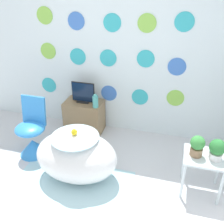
% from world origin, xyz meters
% --- Properties ---
extents(wall_back_dotted, '(4.50, 0.05, 2.60)m').
position_xyz_m(wall_back_dotted, '(0.00, 1.97, 1.30)').
color(wall_back_dotted, white).
rests_on(wall_back_dotted, ground_plane).
extents(rug, '(1.38, 0.79, 0.01)m').
position_xyz_m(rug, '(-0.07, 0.58, 0.00)').
color(rug, silver).
rests_on(rug, ground_plane).
extents(bathtub, '(0.98, 0.68, 0.59)m').
position_xyz_m(bathtub, '(-0.06, 0.73, 0.30)').
color(bathtub, white).
rests_on(bathtub, ground_plane).
extents(rubber_duck, '(0.07, 0.08, 0.08)m').
position_xyz_m(rubber_duck, '(-0.06, 0.74, 0.63)').
color(rubber_duck, yellow).
rests_on(rubber_duck, bathtub).
extents(chair, '(0.39, 0.39, 0.80)m').
position_xyz_m(chair, '(-0.81, 0.99, 0.26)').
color(chair, '#338CE0').
rests_on(chair, ground_plane).
extents(tv_cabinet, '(0.57, 0.36, 0.49)m').
position_xyz_m(tv_cabinet, '(-0.35, 1.74, 0.25)').
color(tv_cabinet, '#8E704C').
rests_on(tv_cabinet, ground_plane).
extents(tv, '(0.35, 0.12, 0.31)m').
position_xyz_m(tv, '(-0.35, 1.74, 0.63)').
color(tv, black).
rests_on(tv, tv_cabinet).
extents(vase, '(0.08, 0.08, 0.20)m').
position_xyz_m(vase, '(-0.12, 1.62, 0.59)').
color(vase, '#51B2AD').
rests_on(vase, tv_cabinet).
extents(side_table, '(0.44, 0.38, 0.48)m').
position_xyz_m(side_table, '(1.37, 0.88, 0.40)').
color(side_table, silver).
rests_on(side_table, ground_plane).
extents(potted_plant_left, '(0.15, 0.15, 0.24)m').
position_xyz_m(potted_plant_left, '(1.27, 0.88, 0.61)').
color(potted_plant_left, '#8C6B4C').
rests_on(potted_plant_left, side_table).
extents(potted_plant_right, '(0.17, 0.17, 0.24)m').
position_xyz_m(potted_plant_right, '(1.47, 0.87, 0.61)').
color(potted_plant_right, white).
rests_on(potted_plant_right, side_table).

